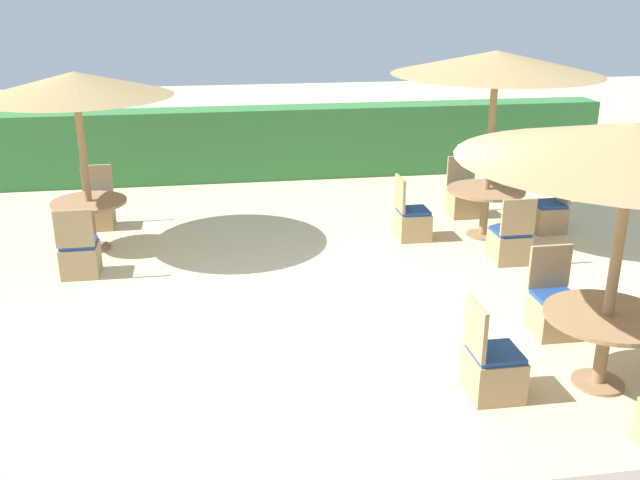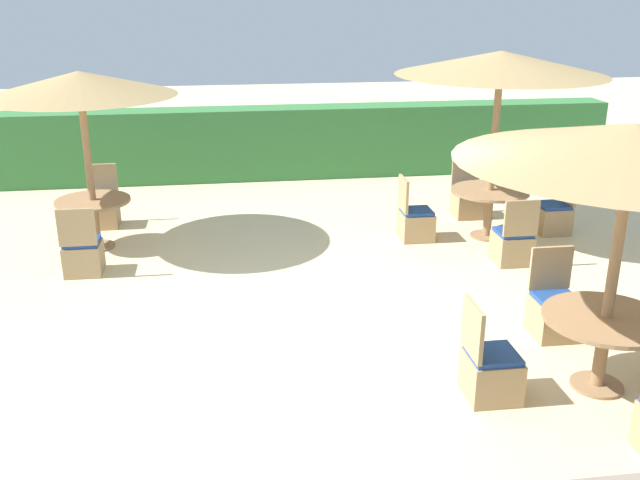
{
  "view_description": "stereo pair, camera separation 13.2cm",
  "coord_description": "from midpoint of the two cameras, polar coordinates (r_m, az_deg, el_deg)",
  "views": [
    {
      "loc": [
        -1.15,
        -6.59,
        3.54
      ],
      "look_at": [
        0.0,
        0.6,
        0.9
      ],
      "focal_mm": 40.0,
      "sensor_mm": 36.0,
      "label": 1
    },
    {
      "loc": [
        -1.02,
        -6.61,
        3.54
      ],
      "look_at": [
        0.0,
        0.6,
        0.9
      ],
      "focal_mm": 40.0,
      "sensor_mm": 36.0,
      "label": 2
    }
  ],
  "objects": [
    {
      "name": "hedge_row",
      "position": [
        13.7,
        -4.39,
        7.76
      ],
      "size": [
        13.0,
        0.7,
        1.33
      ],
      "primitive_type": "cube",
      "color": "#387A3D",
      "rests_on": "ground_plane"
    },
    {
      "name": "patio_chair_back_right_south",
      "position": [
        9.82,
        14.55,
        -0.25
      ],
      "size": [
        0.46,
        0.46,
        0.93
      ],
      "color": "tan",
      "rests_on": "ground_plane"
    },
    {
      "name": "round_table_front_right",
      "position": [
        7.0,
        21.38,
        -6.6
      ],
      "size": [
        1.13,
        1.13,
        0.72
      ],
      "color": "#93704C",
      "rests_on": "ground_plane"
    },
    {
      "name": "patio_chair_back_left_south",
      "position": [
        9.59,
        -19.03,
        -1.21
      ],
      "size": [
        0.46,
        0.46,
        0.93
      ],
      "color": "tan",
      "rests_on": "ground_plane"
    },
    {
      "name": "parasol_back_right",
      "position": [
        10.28,
        13.58,
        13.58
      ],
      "size": [
        2.89,
        2.89,
        2.67
      ],
      "color": "#93704C",
      "rests_on": "ground_plane"
    },
    {
      "name": "round_table_back_left",
      "position": [
        10.4,
        -18.3,
        2.18
      ],
      "size": [
        1.03,
        1.03,
        0.7
      ],
      "color": "#93704C",
      "rests_on": "ground_plane"
    },
    {
      "name": "patio_chair_back_right_west",
      "position": [
        10.45,
        6.99,
        1.49
      ],
      "size": [
        0.46,
        0.46,
        0.93
      ],
      "rotation": [
        0.0,
        0.0,
        -1.57
      ],
      "color": "tan",
      "rests_on": "ground_plane"
    },
    {
      "name": "round_table_back_right",
      "position": [
        10.65,
        12.75,
        3.26
      ],
      "size": [
        1.12,
        1.12,
        0.72
      ],
      "color": "#93704C",
      "rests_on": "ground_plane"
    },
    {
      "name": "patio_chair_back_right_east",
      "position": [
        11.21,
        17.51,
        1.98
      ],
      "size": [
        0.46,
        0.46,
        0.93
      ],
      "rotation": [
        0.0,
        0.0,
        1.57
      ],
      "color": "tan",
      "rests_on": "ground_plane"
    },
    {
      "name": "patio_chair_front_right_north",
      "position": [
        7.97,
        17.75,
        -5.39
      ],
      "size": [
        0.46,
        0.46,
        0.93
      ],
      "rotation": [
        0.0,
        0.0,
        3.14
      ],
      "color": "tan",
      "rests_on": "ground_plane"
    },
    {
      "name": "parasol_back_left",
      "position": [
        10.04,
        -19.38,
        11.62
      ],
      "size": [
        2.54,
        2.54,
        2.45
      ],
      "color": "#93704C",
      "rests_on": "ground_plane"
    },
    {
      "name": "ground_plane",
      "position": [
        7.57,
        0.22,
        -7.96
      ],
      "size": [
        40.0,
        40.0,
        0.0
      ],
      "primitive_type": "plane",
      "color": "beige"
    },
    {
      "name": "parasol_front_right",
      "position": [
        6.46,
        23.28,
        7.17
      ],
      "size": [
        2.94,
        2.94,
        2.46
      ],
      "color": "#93704C",
      "rests_on": "ground_plane"
    },
    {
      "name": "patio_chair_front_right_west",
      "position": [
        6.68,
        13.07,
        -10.04
      ],
      "size": [
        0.46,
        0.46,
        0.93
      ],
      "rotation": [
        0.0,
        0.0,
        -1.57
      ],
      "color": "tan",
      "rests_on": "ground_plane"
    },
    {
      "name": "patio_chair_back_right_north",
      "position": [
        11.64,
        11.08,
        3.19
      ],
      "size": [
        0.46,
        0.46,
        0.93
      ],
      "rotation": [
        0.0,
        0.0,
        3.14
      ],
      "color": "tan",
      "rests_on": "ground_plane"
    },
    {
      "name": "patio_chair_back_left_north",
      "position": [
        11.4,
        -17.65,
        2.25
      ],
      "size": [
        0.46,
        0.46,
        0.93
      ],
      "rotation": [
        0.0,
        0.0,
        3.14
      ],
      "color": "tan",
      "rests_on": "ground_plane"
    }
  ]
}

